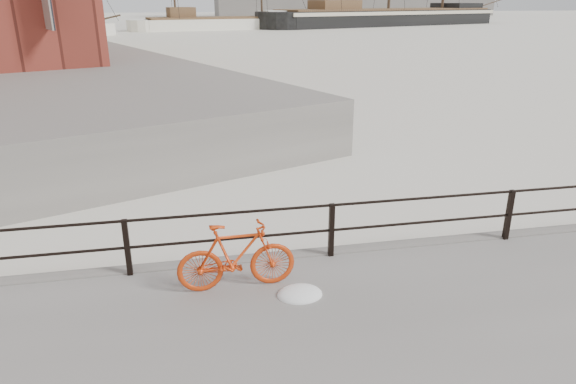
{
  "coord_description": "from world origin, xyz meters",
  "views": [
    {
      "loc": [
        -5.88,
        -8.13,
        4.7
      ],
      "look_at": [
        -3.96,
        1.5,
        1.0
      ],
      "focal_mm": 32.0,
      "sensor_mm": 36.0,
      "label": 1
    }
  ],
  "objects_px": {
    "bicycle": "(236,256)",
    "schooner_left": "(35,37)",
    "schooner_mid": "(221,29)",
    "barque_black": "(387,25)"
  },
  "relations": [
    {
      "from": "bicycle",
      "to": "schooner_left",
      "type": "xyz_separation_m",
      "value": [
        -19.72,
        69.02,
        -0.91
      ]
    },
    {
      "from": "schooner_mid",
      "to": "schooner_left",
      "type": "bearing_deg",
      "value": -164.6
    },
    {
      "from": "barque_black",
      "to": "schooner_mid",
      "type": "relative_size",
      "value": 1.95
    },
    {
      "from": "barque_black",
      "to": "schooner_mid",
      "type": "bearing_deg",
      "value": 174.11
    },
    {
      "from": "bicycle",
      "to": "schooner_mid",
      "type": "distance_m",
      "value": 82.03
    },
    {
      "from": "bicycle",
      "to": "barque_black",
      "type": "bearing_deg",
      "value": 66.09
    },
    {
      "from": "schooner_mid",
      "to": "schooner_left",
      "type": "relative_size",
      "value": 1.47
    },
    {
      "from": "bicycle",
      "to": "schooner_mid",
      "type": "xyz_separation_m",
      "value": [
        5.85,
        81.81,
        -0.91
      ]
    },
    {
      "from": "bicycle",
      "to": "schooner_mid",
      "type": "bearing_deg",
      "value": 85.0
    },
    {
      "from": "bicycle",
      "to": "barque_black",
      "type": "relative_size",
      "value": 0.03
    }
  ]
}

